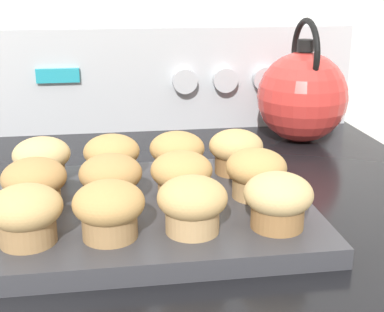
% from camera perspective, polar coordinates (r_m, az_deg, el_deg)
% --- Properties ---
extents(control_panel, '(0.75, 0.07, 0.19)m').
position_cam_1_polar(control_panel, '(1.01, -4.09, 8.24)').
color(control_panel, '#B7BABF').
rests_on(control_panel, stove_range).
extents(muffin_pan, '(0.38, 0.29, 0.02)m').
position_cam_1_polar(muffin_pan, '(0.63, -4.64, -5.84)').
color(muffin_pan, '#38383D').
rests_on(muffin_pan, stove_range).
extents(muffin_r0_c0, '(0.07, 0.07, 0.06)m').
position_cam_1_polar(muffin_r0_c0, '(0.55, -17.28, -5.88)').
color(muffin_r0_c0, '#A37A4C').
rests_on(muffin_r0_c0, muffin_pan).
extents(muffin_r0_c1, '(0.07, 0.07, 0.06)m').
position_cam_1_polar(muffin_r0_c1, '(0.54, -8.85, -5.58)').
color(muffin_r0_c1, '#A37A4C').
rests_on(muffin_r0_c1, muffin_pan).
extents(muffin_r0_c2, '(0.07, 0.07, 0.06)m').
position_cam_1_polar(muffin_r0_c2, '(0.55, 0.50, -5.07)').
color(muffin_r0_c2, tan).
rests_on(muffin_r0_c2, muffin_pan).
extents(muffin_r0_c3, '(0.07, 0.07, 0.06)m').
position_cam_1_polar(muffin_r0_c3, '(0.56, 9.17, -4.61)').
color(muffin_r0_c3, olive).
rests_on(muffin_r0_c3, muffin_pan).
extents(muffin_r1_c0, '(0.07, 0.07, 0.06)m').
position_cam_1_polar(muffin_r1_c0, '(0.62, -16.45, -2.78)').
color(muffin_r1_c0, tan).
rests_on(muffin_r1_c0, muffin_pan).
extents(muffin_r1_c1, '(0.07, 0.07, 0.06)m').
position_cam_1_polar(muffin_r1_c1, '(0.62, -8.66, -2.40)').
color(muffin_r1_c1, olive).
rests_on(muffin_r1_c1, muffin_pan).
extents(muffin_r1_c2, '(0.07, 0.07, 0.06)m').
position_cam_1_polar(muffin_r1_c2, '(0.62, -1.13, -2.07)').
color(muffin_r1_c2, tan).
rests_on(muffin_r1_c2, muffin_pan).
extents(muffin_r1_c3, '(0.07, 0.07, 0.06)m').
position_cam_1_polar(muffin_r1_c3, '(0.64, 6.85, -1.74)').
color(muffin_r1_c3, tan).
rests_on(muffin_r1_c3, muffin_pan).
extents(muffin_r2_c0, '(0.07, 0.07, 0.06)m').
position_cam_1_polar(muffin_r2_c0, '(0.70, -15.71, -0.33)').
color(muffin_r2_c0, olive).
rests_on(muffin_r2_c0, muffin_pan).
extents(muffin_r2_c1, '(0.07, 0.07, 0.06)m').
position_cam_1_polar(muffin_r2_c1, '(0.70, -8.55, -0.01)').
color(muffin_r2_c1, '#A37A4C').
rests_on(muffin_r2_c1, muffin_pan).
extents(muffin_r2_c2, '(0.07, 0.07, 0.06)m').
position_cam_1_polar(muffin_r2_c2, '(0.70, -1.60, 0.33)').
color(muffin_r2_c2, '#A37A4C').
rests_on(muffin_r2_c2, muffin_pan).
extents(muffin_r2_c3, '(0.07, 0.07, 0.06)m').
position_cam_1_polar(muffin_r2_c3, '(0.72, 4.70, 0.59)').
color(muffin_r2_c3, olive).
rests_on(muffin_r2_c3, muffin_pan).
extents(tea_kettle, '(0.16, 0.18, 0.21)m').
position_cam_1_polar(tea_kettle, '(0.95, 11.66, 6.39)').
color(tea_kettle, red).
rests_on(tea_kettle, stove_range).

